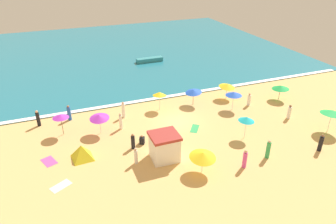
{
  "coord_description": "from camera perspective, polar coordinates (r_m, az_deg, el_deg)",
  "views": [
    {
      "loc": [
        -11.52,
        -26.99,
        16.51
      ],
      "look_at": [
        -0.69,
        1.07,
        0.8
      ],
      "focal_mm": 33.32,
      "sensor_mm": 36.0,
      "label": 1
    }
  ],
  "objects": [
    {
      "name": "beachgoer_0",
      "position": [
        27.17,
        -5.9,
        -8.02
      ],
      "size": [
        0.44,
        0.44,
        1.58
      ],
      "color": "white",
      "rests_on": "ground_plane"
    },
    {
      "name": "beachgoer_10",
      "position": [
        29.05,
        17.85,
        -6.54
      ],
      "size": [
        0.4,
        0.4,
        1.84
      ],
      "color": "green",
      "rests_on": "ground_plane"
    },
    {
      "name": "beach_umbrella_3",
      "position": [
        35.48,
        -1.56,
        3.35
      ],
      "size": [
        2.2,
        2.21,
        2.24
      ],
      "color": "silver",
      "rests_on": "ground_plane"
    },
    {
      "name": "beach_umbrella_0",
      "position": [
        40.48,
        19.91,
        4.29
      ],
      "size": [
        2.84,
        2.83,
        1.9
      ],
      "color": "#4C3823",
      "rests_on": "ground_plane"
    },
    {
      "name": "beachgoer_8",
      "position": [
        31.87,
        26.16,
        -5.15
      ],
      "size": [
        0.51,
        0.51,
        1.69
      ],
      "color": "black",
      "rests_on": "ground_plane"
    },
    {
      "name": "beachgoer_1",
      "position": [
        29.16,
        -6.43,
        -5.41
      ],
      "size": [
        0.48,
        0.48,
        1.55
      ],
      "color": "black",
      "rests_on": "ground_plane"
    },
    {
      "name": "beachgoer_3",
      "position": [
        34.51,
        -8.17,
        0.37
      ],
      "size": [
        0.45,
        0.45,
        1.87
      ],
      "color": "white",
      "rests_on": "ground_plane"
    },
    {
      "name": "beach_umbrella_7",
      "position": [
        25.73,
        6.4,
        -7.82
      ],
      "size": [
        2.32,
        2.36,
        2.04
      ],
      "color": "silver",
      "rests_on": "ground_plane"
    },
    {
      "name": "beach_umbrella_2",
      "position": [
        32.2,
        -19.07,
        -0.74
      ],
      "size": [
        2.22,
        2.22,
        2.25
      ],
      "color": "#4C3823",
      "rests_on": "ground_plane"
    },
    {
      "name": "beachgoer_5",
      "position": [
        32.34,
        -8.64,
        -1.69
      ],
      "size": [
        0.44,
        0.44,
        1.82
      ],
      "color": "white",
      "rests_on": "ground_plane"
    },
    {
      "name": "beach_umbrella_5",
      "position": [
        30.88,
        14.18,
        -1.25
      ],
      "size": [
        1.89,
        1.87,
        2.32
      ],
      "color": "silver",
      "rests_on": "ground_plane"
    },
    {
      "name": "beach_towel_0",
      "position": [
        32.52,
        4.91,
        -3.03
      ],
      "size": [
        1.63,
        1.87,
        0.01
      ],
      "color": "green",
      "rests_on": "ground_plane"
    },
    {
      "name": "ocean_water",
      "position": [
        58.54,
        -9.07,
        10.91
      ],
      "size": [
        60.0,
        44.0,
        0.1
      ],
      "primitive_type": "cube",
      "color": "teal",
      "rests_on": "ground_plane"
    },
    {
      "name": "beachgoer_6",
      "position": [
        38.12,
        14.61,
        2.19
      ],
      "size": [
        0.51,
        0.51,
        1.58
      ],
      "color": "white",
      "rests_on": "ground_plane"
    },
    {
      "name": "wave_breaker_foam",
      "position": [
        38.86,
        -1.83,
        2.59
      ],
      "size": [
        57.0,
        0.7,
        0.01
      ],
      "primitive_type": "cube",
      "color": "white",
      "rests_on": "ocean_water"
    },
    {
      "name": "beach_towel_2",
      "position": [
        29.58,
        -20.93,
        -8.44
      ],
      "size": [
        1.49,
        1.8,
        0.01
      ],
      "color": "#D84CA5",
      "rests_on": "ground_plane"
    },
    {
      "name": "beach_umbrella_6",
      "position": [
        39.06,
        10.77,
        4.8
      ],
      "size": [
        2.72,
        2.73,
        2.04
      ],
      "color": "silver",
      "rests_on": "ground_plane"
    },
    {
      "name": "beach_umbrella_4",
      "position": [
        31.48,
        -12.47,
        -0.83
      ],
      "size": [
        2.58,
        2.6,
        2.18
      ],
      "color": "silver",
      "rests_on": "ground_plane"
    },
    {
      "name": "beachgoer_2",
      "position": [
        27.35,
        13.88,
        -8.36
      ],
      "size": [
        0.49,
        0.49,
        1.74
      ],
      "color": "#D84CA5",
      "rests_on": "ground_plane"
    },
    {
      "name": "ground_plane",
      "position": [
        33.67,
        1.75,
        -1.8
      ],
      "size": [
        60.0,
        60.0,
        0.0
      ],
      "primitive_type": "plane",
      "color": "#E5B26B"
    },
    {
      "name": "lifeguard_cabana",
      "position": [
        27.33,
        -0.66,
        -6.32
      ],
      "size": [
        2.47,
        2.31,
        2.49
      ],
      "color": "white",
      "rests_on": "ground_plane"
    },
    {
      "name": "beachgoer_7",
      "position": [
        35.24,
        -22.68,
        -1.12
      ],
      "size": [
        0.49,
        0.49,
        1.8
      ],
      "color": "black",
      "rests_on": "ground_plane"
    },
    {
      "name": "beach_umbrella_9",
      "position": [
        35.05,
        27.86,
        -0.03
      ],
      "size": [
        3.15,
        3.14,
        2.45
      ],
      "color": "silver",
      "rests_on": "ground_plane"
    },
    {
      "name": "beachgoer_4",
      "position": [
        36.53,
        21.3,
        -0.02
      ],
      "size": [
        0.44,
        0.44,
        1.6
      ],
      "color": "white",
      "rests_on": "ground_plane"
    },
    {
      "name": "beach_tent",
      "position": [
        28.69,
        -15.49,
        -7.06
      ],
      "size": [
        2.53,
        2.52,
        1.36
      ],
      "color": "yellow",
      "rests_on": "ground_plane"
    },
    {
      "name": "beach_towel_1",
      "position": [
        26.55,
        -19.0,
        -12.68
      ],
      "size": [
        1.82,
        1.53,
        0.01
      ],
      "color": "white",
      "rests_on": "ground_plane"
    },
    {
      "name": "beach_umbrella_8",
      "position": [
        36.84,
        4.68,
        3.85
      ],
      "size": [
        2.37,
        2.34,
        2.04
      ],
      "color": "#4C3823",
      "rests_on": "ground_plane"
    },
    {
      "name": "beachgoer_11",
      "position": [
        29.92,
        -4.77,
        -5.14
      ],
      "size": [
        0.62,
        0.62,
        0.91
      ],
      "color": "black",
      "rests_on": "ground_plane"
    },
    {
      "name": "beachgoer_9",
      "position": [
        35.32,
        -17.64,
        -0.21
      ],
      "size": [
        0.41,
        0.41,
        1.75
      ],
      "color": "blue",
      "rests_on": "ground_plane"
    },
    {
      "name": "small_boat_0",
      "position": [
        52.01,
        -3.38,
        9.52
      ],
      "size": [
        4.37,
        1.09,
        0.66
      ],
      "color": "teal",
      "rests_on": "ocean_water"
    },
    {
      "name": "beach_umbrella_1",
      "position": [
        36.28,
        11.94,
        3.3
      ],
      "size": [
        2.01,
        2.02,
        2.18
      ],
      "color": "silver",
      "rests_on": "ground_plane"
    }
  ]
}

